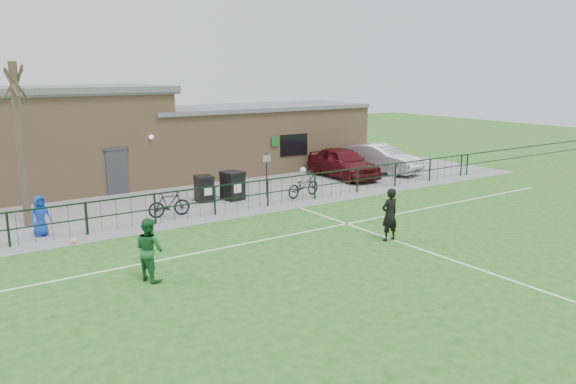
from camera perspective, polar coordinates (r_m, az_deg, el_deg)
ground at (r=17.25m, az=9.45°, el=-7.15°), size 90.00×90.00×0.00m
paving_strip at (r=28.20m, az=-9.76°, el=0.47°), size 34.00×13.00×0.02m
pitch_line_touch at (r=23.25m, az=-3.88°, el=-1.91°), size 28.00×0.10×0.01m
pitch_line_mid at (r=20.17m, az=1.60°, el=-4.10°), size 28.00×0.10×0.01m
pitch_line_perp at (r=18.62m, az=13.95°, el=-5.87°), size 0.10×16.00×0.01m
perimeter_fence at (r=23.28m, az=-4.15°, el=-0.39°), size 28.00×0.10×1.20m
bare_tree at (r=22.60m, az=-25.52°, el=4.24°), size 0.30×0.30×6.00m
wheelie_bin_left at (r=24.99m, az=-8.53°, el=0.25°), size 0.80×0.88×1.05m
wheelie_bin_right at (r=25.14m, az=-5.65°, el=0.56°), size 0.90×0.99×1.18m
sign_post at (r=25.60m, az=-2.19°, el=1.75°), size 0.07×0.07×2.00m
car_maroon at (r=30.29m, az=5.64°, el=2.99°), size 2.20×4.91×1.64m
car_silver at (r=32.10m, az=9.24°, el=3.38°), size 2.83×5.12×1.60m
bicycle_d at (r=22.59m, az=-11.98°, el=-1.22°), size 1.72×0.63×1.01m
bicycle_e at (r=25.61m, az=1.56°, el=0.64°), size 2.03×1.04×1.02m
spectator_child at (r=21.32m, az=-23.87°, el=-2.22°), size 0.80×0.62×1.44m
goalkeeper_kick at (r=19.30m, az=10.10°, el=-2.18°), size 1.69×3.63×2.20m
outfield_player at (r=15.91m, az=-13.92°, el=-5.68°), size 0.90×1.02×1.76m
ball_ground at (r=20.18m, az=-20.93°, el=-4.62°), size 0.21×0.21×0.21m
clubhouse at (r=30.26m, az=-13.81°, el=5.34°), size 24.25×5.40×4.96m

